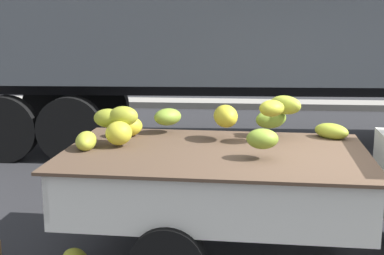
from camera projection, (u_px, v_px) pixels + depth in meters
The scene contains 2 objects.
curb_strip at pixel (283, 105), 13.92m from camera, with size 80.00×0.80×0.16m, color gray.
semi_trailer at pixel (286, 4), 9.31m from camera, with size 12.08×2.98×3.95m.
Camera 1 is at (-1.26, -4.93, 2.36)m, focal length 50.44 mm.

